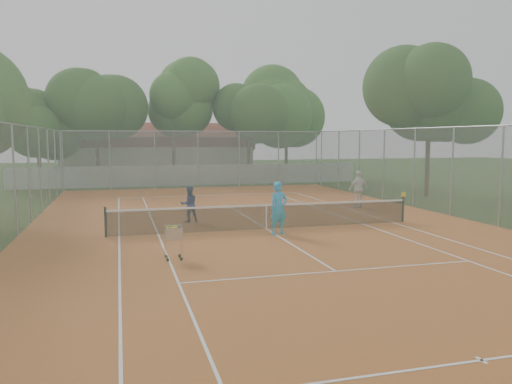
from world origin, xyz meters
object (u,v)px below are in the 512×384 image
object	(u,v)px
player_near	(279,208)
player_far_left	(189,204)
clubhouse	(157,152)
player_far_right	(359,189)
tennis_net	(266,216)
ball_hopper	(173,242)

from	to	relation	value
player_near	player_far_left	world-z (taller)	player_near
clubhouse	player_far_right	size ratio (longest dim) A/B	8.79
tennis_net	player_far_left	xyz separation A→B (m)	(-2.64, 2.43, 0.26)
clubhouse	player_far_left	size ratio (longest dim) A/B	10.97
ball_hopper	player_far_left	bearing A→B (deg)	69.80
player_near	player_far_left	bearing A→B (deg)	113.42
player_near	player_far_right	distance (m)	8.33
player_near	player_far_right	xyz separation A→B (m)	(6.09, 5.68, -0.03)
ball_hopper	clubhouse	bearing A→B (deg)	78.13
ball_hopper	player_near	bearing A→B (deg)	26.19
tennis_net	clubhouse	size ratio (longest dim) A/B	0.72
tennis_net	player_far_left	world-z (taller)	player_far_left
tennis_net	player_far_right	world-z (taller)	player_far_right
tennis_net	clubhouse	distance (m)	29.12
player_far_right	clubhouse	bearing A→B (deg)	-76.17
player_far_right	player_near	bearing A→B (deg)	38.28
clubhouse	player_near	world-z (taller)	clubhouse
player_far_left	tennis_net	bearing A→B (deg)	128.03
tennis_net	player_near	world-z (taller)	player_near
tennis_net	clubhouse	xyz separation A→B (m)	(-2.00, 29.00, 1.69)
ball_hopper	tennis_net	bearing A→B (deg)	36.59
clubhouse	player_far_left	world-z (taller)	clubhouse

